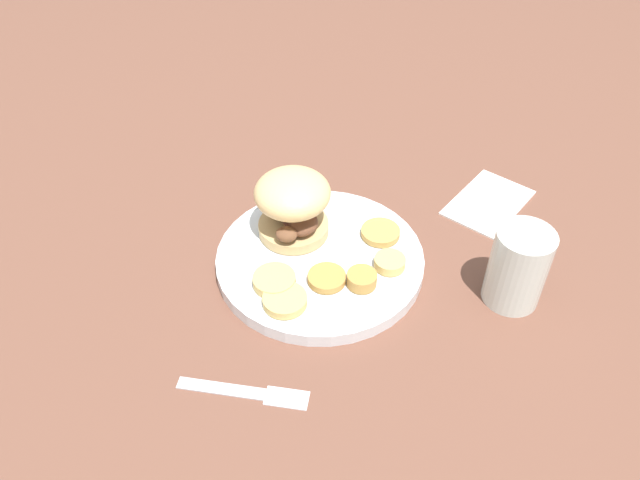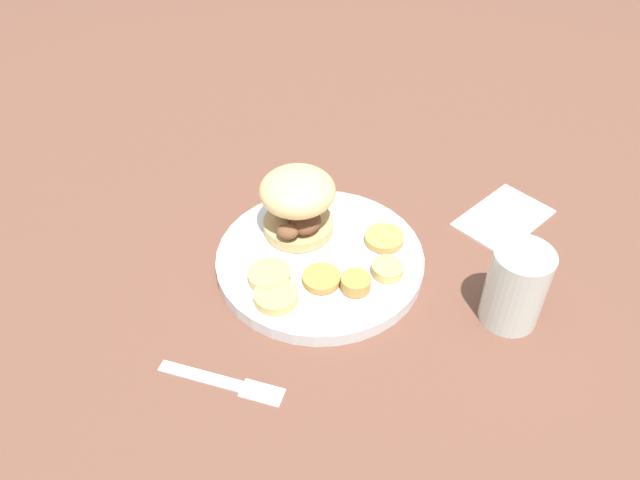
% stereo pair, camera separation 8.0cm
% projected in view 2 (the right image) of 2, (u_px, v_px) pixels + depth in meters
% --- Properties ---
extents(ground_plane, '(4.00, 4.00, 0.00)m').
position_uv_depth(ground_plane, '(320.00, 265.00, 0.83)').
color(ground_plane, brown).
extents(dinner_plate, '(0.27, 0.27, 0.02)m').
position_uv_depth(dinner_plate, '(320.00, 259.00, 0.82)').
color(dinner_plate, white).
rests_on(dinner_plate, ground_plane).
extents(sandwich, '(0.10, 0.11, 0.09)m').
position_uv_depth(sandwich, '(299.00, 202.00, 0.82)').
color(sandwich, tan).
rests_on(sandwich, dinner_plate).
extents(potato_round_0, '(0.04, 0.04, 0.01)m').
position_uv_depth(potato_round_0, '(388.00, 269.00, 0.79)').
color(potato_round_0, '#DBB766').
rests_on(potato_round_0, dinner_plate).
extents(potato_round_1, '(0.05, 0.05, 0.01)m').
position_uv_depth(potato_round_1, '(322.00, 278.00, 0.78)').
color(potato_round_1, '#BC8942').
rests_on(potato_round_1, dinner_plate).
extents(potato_round_2, '(0.05, 0.05, 0.01)m').
position_uv_depth(potato_round_2, '(384.00, 238.00, 0.83)').
color(potato_round_2, tan).
rests_on(potato_round_2, dinner_plate).
extents(potato_round_3, '(0.05, 0.05, 0.01)m').
position_uv_depth(potato_round_3, '(276.00, 296.00, 0.75)').
color(potato_round_3, '#DBB766').
rests_on(potato_round_3, dinner_plate).
extents(potato_round_4, '(0.05, 0.05, 0.01)m').
position_uv_depth(potato_round_4, '(269.00, 276.00, 0.78)').
color(potato_round_4, '#DBB766').
rests_on(potato_round_4, dinner_plate).
extents(potato_round_5, '(0.04, 0.04, 0.02)m').
position_uv_depth(potato_round_5, '(356.00, 283.00, 0.77)').
color(potato_round_5, '#BC8942').
rests_on(potato_round_5, dinner_plate).
extents(fork, '(0.11, 0.12, 0.00)m').
position_uv_depth(fork, '(223.00, 382.00, 0.69)').
color(fork, silver).
rests_on(fork, ground_plane).
extents(drinking_glass, '(0.07, 0.07, 0.11)m').
position_uv_depth(drinking_glass, '(516.00, 287.00, 0.73)').
color(drinking_glass, silver).
rests_on(drinking_glass, ground_plane).
extents(napkin, '(0.15, 0.12, 0.01)m').
position_uv_depth(napkin, '(504.00, 217.00, 0.90)').
color(napkin, white).
rests_on(napkin, ground_plane).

